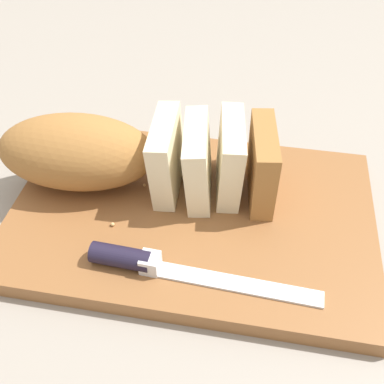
# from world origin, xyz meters

# --- Properties ---
(ground_plane) EXTENTS (3.00, 3.00, 0.00)m
(ground_plane) POSITION_xyz_m (0.00, 0.00, 0.00)
(ground_plane) COLOR gray
(cutting_board) EXTENTS (0.44, 0.29, 0.02)m
(cutting_board) POSITION_xyz_m (0.00, 0.00, 0.01)
(cutting_board) COLOR brown
(cutting_board) RESTS_ON ground_plane
(bread_loaf) EXTENTS (0.34, 0.14, 0.09)m
(bread_loaf) POSITION_xyz_m (-0.09, 0.03, 0.07)
(bread_loaf) COLOR #996633
(bread_loaf) RESTS_ON cutting_board
(bread_knife) EXTENTS (0.25, 0.03, 0.02)m
(bread_knife) POSITION_xyz_m (-0.03, -0.09, 0.03)
(bread_knife) COLOR silver
(bread_knife) RESTS_ON cutting_board
(crumb_near_knife) EXTENTS (0.01, 0.01, 0.01)m
(crumb_near_knife) POSITION_xyz_m (-0.02, 0.05, 0.03)
(crumb_near_knife) COLOR tan
(crumb_near_knife) RESTS_ON cutting_board
(crumb_near_loaf) EXTENTS (0.00, 0.00, 0.00)m
(crumb_near_loaf) POSITION_xyz_m (-0.07, 0.03, 0.02)
(crumb_near_loaf) COLOR tan
(crumb_near_loaf) RESTS_ON cutting_board
(crumb_stray_left) EXTENTS (0.00, 0.00, 0.00)m
(crumb_stray_left) POSITION_xyz_m (-0.09, -0.04, 0.02)
(crumb_stray_left) COLOR tan
(crumb_stray_left) RESTS_ON cutting_board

